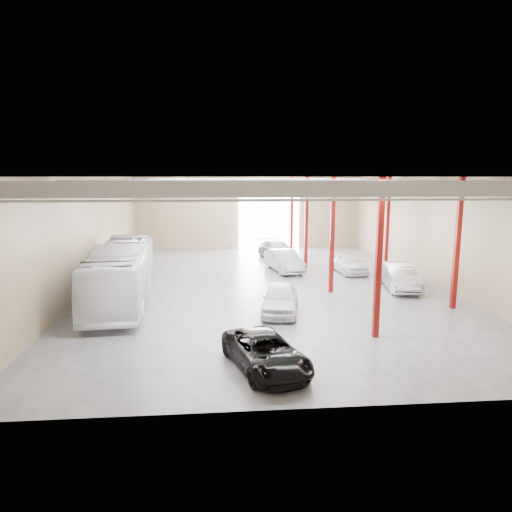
{
  "coord_description": "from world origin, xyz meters",
  "views": [
    {
      "loc": [
        -3.12,
        -28.76,
        7.0
      ],
      "look_at": [
        -0.75,
        -1.29,
        2.2
      ],
      "focal_mm": 32.0,
      "sensor_mm": 36.0,
      "label": 1
    }
  ],
  "objects": [
    {
      "name": "car_row_b",
      "position": [
        1.88,
        4.5,
        0.8
      ],
      "size": [
        2.63,
        5.1,
        1.6
      ],
      "primitive_type": "imported",
      "rotation": [
        0.0,
        0.0,
        0.2
      ],
      "color": "#B0B0B5",
      "rests_on": "ground"
    },
    {
      "name": "car_right_far",
      "position": [
        6.51,
        3.6,
        0.75
      ],
      "size": [
        2.22,
        4.55,
        1.49
      ],
      "primitive_type": "imported",
      "rotation": [
        0.0,
        0.0,
        0.11
      ],
      "color": "white",
      "rests_on": "ground"
    },
    {
      "name": "car_right_near",
      "position": [
        8.3,
        -1.6,
        0.81
      ],
      "size": [
        2.39,
        5.12,
        1.62
      ],
      "primitive_type": "imported",
      "rotation": [
        0.0,
        0.0,
        -0.14
      ],
      "color": "#B7B7BC",
      "rests_on": "ground"
    },
    {
      "name": "car_row_a",
      "position": [
        0.13,
        -6.0,
        0.76
      ],
      "size": [
        2.65,
        4.72,
        1.52
      ],
      "primitive_type": "imported",
      "rotation": [
        0.0,
        0.0,
        -0.2
      ],
      "color": "white",
      "rests_on": "ground"
    },
    {
      "name": "coach_bus",
      "position": [
        -8.5,
        -3.15,
        1.65
      ],
      "size": [
        3.69,
        12.02,
        3.3
      ],
      "primitive_type": "imported",
      "rotation": [
        0.0,
        0.0,
        0.08
      ],
      "color": "white",
      "rests_on": "ground"
    },
    {
      "name": "car_row_c",
      "position": [
        1.99,
        9.7,
        0.78
      ],
      "size": [
        3.2,
        5.69,
        1.56
      ],
      "primitive_type": "imported",
      "rotation": [
        0.0,
        0.0,
        0.2
      ],
      "color": "gray",
      "rests_on": "ground"
    },
    {
      "name": "depot_shell",
      "position": [
        0.13,
        0.48,
        4.98
      ],
      "size": [
        22.12,
        32.12,
        7.06
      ],
      "color": "#4C4C51",
      "rests_on": "ground"
    },
    {
      "name": "black_sedan",
      "position": [
        -1.41,
        -13.0,
        0.66
      ],
      "size": [
        3.4,
        5.14,
        1.31
      ],
      "primitive_type": "imported",
      "rotation": [
        0.0,
        0.0,
        0.28
      ],
      "color": "black",
      "rests_on": "ground"
    }
  ]
}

